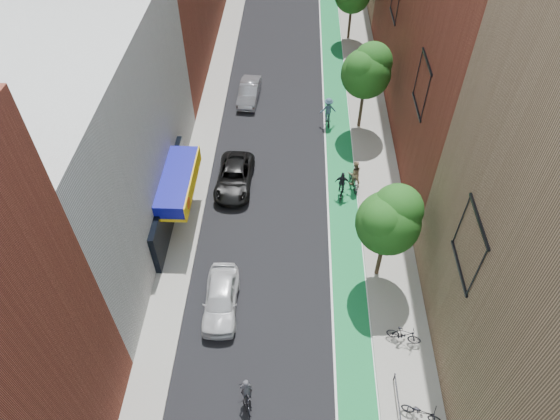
# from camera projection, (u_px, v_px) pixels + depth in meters

# --- Properties ---
(bike_lane) EXTENTS (2.00, 68.00, 0.01)m
(bike_lane) POSITION_uv_depth(u_px,v_px,m) (336.00, 111.00, 39.74)
(bike_lane) COLOR #12692C
(bike_lane) RESTS_ON ground
(sidewalk_left) EXTENTS (2.00, 68.00, 0.15)m
(sidewalk_left) POSITION_uv_depth(u_px,v_px,m) (212.00, 108.00, 39.95)
(sidewalk_left) COLOR gray
(sidewalk_left) RESTS_ON ground
(sidewalk_right) EXTENTS (3.00, 68.00, 0.15)m
(sidewalk_right) POSITION_uv_depth(u_px,v_px,m) (368.00, 111.00, 39.63)
(sidewalk_right) COLOR gray
(sidewalk_right) RESTS_ON ground
(building_left_white) EXTENTS (8.00, 20.00, 12.00)m
(building_left_white) POSITION_uv_depth(u_px,v_px,m) (82.00, 142.00, 27.50)
(building_left_white) COLOR silver
(building_left_white) RESTS_ON ground
(tree_near) EXTENTS (3.40, 3.36, 6.42)m
(tree_near) POSITION_uv_depth(u_px,v_px,m) (390.00, 219.00, 25.29)
(tree_near) COLOR #332619
(tree_near) RESTS_ON ground
(tree_mid) EXTENTS (3.55, 3.53, 6.74)m
(tree_mid) POSITION_uv_depth(u_px,v_px,m) (367.00, 70.00, 34.81)
(tree_mid) COLOR #332619
(tree_mid) RESTS_ON ground
(parked_car_white) EXTENTS (1.89, 4.49, 1.52)m
(parked_car_white) POSITION_uv_depth(u_px,v_px,m) (221.00, 299.00, 26.59)
(parked_car_white) COLOR silver
(parked_car_white) RESTS_ON ground
(parked_car_black) EXTENTS (2.45, 5.07, 1.39)m
(parked_car_black) POSITION_uv_depth(u_px,v_px,m) (234.00, 177.00, 33.32)
(parked_car_black) COLOR black
(parked_car_black) RESTS_ON ground
(parked_car_silver) EXTENTS (1.79, 4.36, 1.40)m
(parked_car_silver) POSITION_uv_depth(u_px,v_px,m) (249.00, 92.00, 40.40)
(parked_car_silver) COLOR gray
(parked_car_silver) RESTS_ON ground
(cyclist_lead) EXTENTS (1.00, 1.85, 1.93)m
(cyclist_lead) POSITION_uv_depth(u_px,v_px,m) (246.00, 395.00, 23.08)
(cyclist_lead) COLOR black
(cyclist_lead) RESTS_ON ground
(cyclist_lane_near) EXTENTS (1.03, 1.90, 2.20)m
(cyclist_lane_near) POSITION_uv_depth(u_px,v_px,m) (354.00, 177.00, 32.97)
(cyclist_lane_near) COLOR black
(cyclist_lane_near) RESTS_ON ground
(cyclist_lane_mid) EXTENTS (0.98, 1.66, 1.94)m
(cyclist_lane_mid) POSITION_uv_depth(u_px,v_px,m) (342.00, 187.00, 32.58)
(cyclist_lane_mid) COLOR black
(cyclist_lane_mid) RESTS_ON ground
(cyclist_lane_far) EXTENTS (1.31, 1.67, 2.23)m
(cyclist_lane_far) POSITION_uv_depth(u_px,v_px,m) (328.00, 112.00, 37.87)
(cyclist_lane_far) COLOR black
(cyclist_lane_far) RESTS_ON ground
(parked_bike_near) EXTENTS (1.94, 1.26, 0.96)m
(parked_bike_near) POSITION_uv_depth(u_px,v_px,m) (422.00, 412.00, 22.54)
(parked_bike_near) COLOR black
(parked_bike_near) RESTS_ON sidewalk_right
(parked_bike_mid) EXTENTS (1.83, 0.99, 1.06)m
(parked_bike_mid) POSITION_uv_depth(u_px,v_px,m) (404.00, 335.00, 25.19)
(parked_bike_mid) COLOR black
(parked_bike_mid) RESTS_ON sidewalk_right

